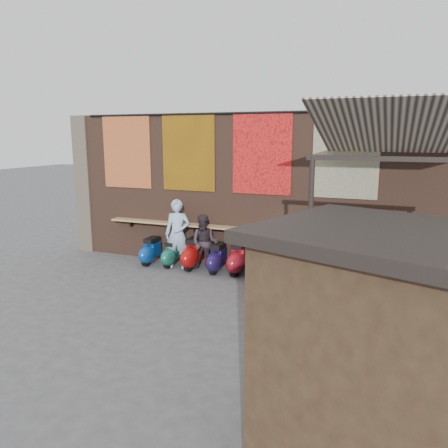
{
  "coord_description": "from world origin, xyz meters",
  "views": [
    {
      "loc": [
        3.41,
        -7.93,
        3.43
      ],
      "look_at": [
        -0.19,
        1.2,
        1.44
      ],
      "focal_mm": 35.0,
      "sensor_mm": 36.0,
      "label": 1
    }
  ],
  "objects_px": {
    "scooter_stool_0": "(151,251)",
    "scooter_stool_9": "(369,273)",
    "scooter_stool_8": "(338,269)",
    "diner_left": "(178,234)",
    "scooter_stool_10": "(400,277)",
    "shopper_navy": "(315,270)",
    "shopper_tan": "(276,267)",
    "scooter_stool_4": "(239,258)",
    "scooter_stool_6": "(286,265)",
    "scooter_stool_1": "(172,254)",
    "scooter_stool_7": "(315,267)",
    "scooter_stool_2": "(193,254)",
    "market_stall": "(398,374)",
    "diner_right": "(205,243)",
    "scooter_stool_5": "(262,262)",
    "shelf_box": "(282,227)",
    "scooter_stool_3": "(217,258)"
  },
  "relations": [
    {
      "from": "diner_left",
      "to": "scooter_stool_9",
      "type": "bearing_deg",
      "value": -11.68
    },
    {
      "from": "scooter_stool_8",
      "to": "shopper_tan",
      "type": "distance_m",
      "value": 1.82
    },
    {
      "from": "scooter_stool_6",
      "to": "scooter_stool_10",
      "type": "xyz_separation_m",
      "value": [
        2.53,
        0.06,
        -0.01
      ]
    },
    {
      "from": "scooter_stool_8",
      "to": "scooter_stool_5",
      "type": "bearing_deg",
      "value": 178.52
    },
    {
      "from": "scooter_stool_4",
      "to": "scooter_stool_2",
      "type": "bearing_deg",
      "value": -179.54
    },
    {
      "from": "scooter_stool_5",
      "to": "shopper_tan",
      "type": "bearing_deg",
      "value": -63.32
    },
    {
      "from": "scooter_stool_3",
      "to": "market_stall",
      "type": "height_order",
      "value": "market_stall"
    },
    {
      "from": "scooter_stool_9",
      "to": "scooter_stool_10",
      "type": "distance_m",
      "value": 0.65
    },
    {
      "from": "scooter_stool_4",
      "to": "market_stall",
      "type": "relative_size",
      "value": 0.35
    },
    {
      "from": "scooter_stool_2",
      "to": "scooter_stool_9",
      "type": "relative_size",
      "value": 1.07
    },
    {
      "from": "scooter_stool_0",
      "to": "scooter_stool_8",
      "type": "bearing_deg",
      "value": -0.04
    },
    {
      "from": "scooter_stool_2",
      "to": "diner_right",
      "type": "xyz_separation_m",
      "value": [
        0.34,
        -0.03,
        0.32
      ]
    },
    {
      "from": "scooter_stool_4",
      "to": "shopper_navy",
      "type": "distance_m",
      "value": 2.55
    },
    {
      "from": "scooter_stool_6",
      "to": "scooter_stool_9",
      "type": "distance_m",
      "value": 1.88
    },
    {
      "from": "scooter_stool_10",
      "to": "shopper_navy",
      "type": "distance_m",
      "value": 2.13
    },
    {
      "from": "scooter_stool_7",
      "to": "shopper_navy",
      "type": "distance_m",
      "value": 1.32
    },
    {
      "from": "scooter_stool_8",
      "to": "diner_left",
      "type": "distance_m",
      "value": 4.18
    },
    {
      "from": "scooter_stool_0",
      "to": "diner_right",
      "type": "distance_m",
      "value": 1.64
    },
    {
      "from": "scooter_stool_9",
      "to": "diner_right",
      "type": "relative_size",
      "value": 0.55
    },
    {
      "from": "scooter_stool_1",
      "to": "scooter_stool_9",
      "type": "relative_size",
      "value": 0.89
    },
    {
      "from": "diner_right",
      "to": "scooter_stool_0",
      "type": "bearing_deg",
      "value": 173.57
    },
    {
      "from": "scooter_stool_4",
      "to": "scooter_stool_7",
      "type": "bearing_deg",
      "value": -2.78
    },
    {
      "from": "scooter_stool_3",
      "to": "shopper_tan",
      "type": "distance_m",
      "value": 2.41
    },
    {
      "from": "scooter_stool_5",
      "to": "market_stall",
      "type": "distance_m",
      "value": 6.71
    },
    {
      "from": "scooter_stool_2",
      "to": "market_stall",
      "type": "relative_size",
      "value": 0.34
    },
    {
      "from": "scooter_stool_1",
      "to": "diner_right",
      "type": "distance_m",
      "value": 1.05
    },
    {
      "from": "scooter_stool_1",
      "to": "diner_left",
      "type": "xyz_separation_m",
      "value": [
        0.2,
        -0.02,
        0.57
      ]
    },
    {
      "from": "shelf_box",
      "to": "scooter_stool_5",
      "type": "distance_m",
      "value": 1.01
    },
    {
      "from": "scooter_stool_2",
      "to": "shopper_navy",
      "type": "bearing_deg",
      "value": -21.6
    },
    {
      "from": "scooter_stool_4",
      "to": "diner_left",
      "type": "relative_size",
      "value": 0.47
    },
    {
      "from": "scooter_stool_4",
      "to": "scooter_stool_10",
      "type": "xyz_separation_m",
      "value": [
        3.77,
        -0.03,
        -0.03
      ]
    },
    {
      "from": "scooter_stool_9",
      "to": "scooter_stool_2",
      "type": "bearing_deg",
      "value": -179.85
    },
    {
      "from": "diner_right",
      "to": "scooter_stool_4",
      "type": "bearing_deg",
      "value": -3.99
    },
    {
      "from": "scooter_stool_4",
      "to": "scooter_stool_6",
      "type": "xyz_separation_m",
      "value": [
        1.24,
        -0.09,
        -0.02
      ]
    },
    {
      "from": "scooter_stool_1",
      "to": "diner_right",
      "type": "relative_size",
      "value": 0.49
    },
    {
      "from": "scooter_stool_0",
      "to": "diner_right",
      "type": "bearing_deg",
      "value": 0.37
    },
    {
      "from": "scooter_stool_6",
      "to": "market_stall",
      "type": "distance_m",
      "value": 6.38
    },
    {
      "from": "scooter_stool_5",
      "to": "market_stall",
      "type": "xyz_separation_m",
      "value": [
        3.06,
        -5.91,
        0.88
      ]
    },
    {
      "from": "scooter_stool_4",
      "to": "diner_left",
      "type": "height_order",
      "value": "diner_left"
    },
    {
      "from": "shopper_navy",
      "to": "market_stall",
      "type": "height_order",
      "value": "market_stall"
    },
    {
      "from": "scooter_stool_0",
      "to": "market_stall",
      "type": "bearing_deg",
      "value": -43.44
    },
    {
      "from": "scooter_stool_10",
      "to": "scooter_stool_1",
      "type": "bearing_deg",
      "value": 179.91
    },
    {
      "from": "scooter_stool_0",
      "to": "scooter_stool_9",
      "type": "xyz_separation_m",
      "value": [
        5.63,
        0.06,
        0.02
      ]
    },
    {
      "from": "scooter_stool_2",
      "to": "scooter_stool_5",
      "type": "distance_m",
      "value": 1.88
    },
    {
      "from": "scooter_stool_8",
      "to": "shopper_navy",
      "type": "relative_size",
      "value": 0.59
    },
    {
      "from": "scooter_stool_1",
      "to": "scooter_stool_0",
      "type": "bearing_deg",
      "value": -177.02
    },
    {
      "from": "scooter_stool_9",
      "to": "diner_left",
      "type": "relative_size",
      "value": 0.44
    },
    {
      "from": "scooter_stool_8",
      "to": "diner_left",
      "type": "height_order",
      "value": "diner_left"
    },
    {
      "from": "scooter_stool_3",
      "to": "scooter_stool_4",
      "type": "relative_size",
      "value": 0.9
    },
    {
      "from": "scooter_stool_3",
      "to": "scooter_stool_8",
      "type": "height_order",
      "value": "scooter_stool_8"
    }
  ]
}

